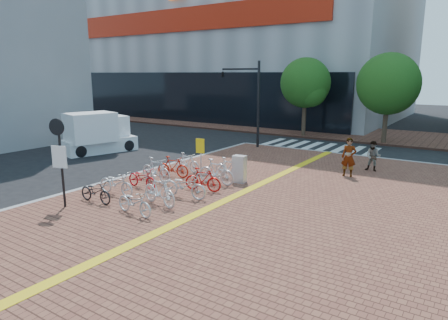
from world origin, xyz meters
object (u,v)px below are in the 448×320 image
Objects in this scene: utility_box at (239,169)px; bike_5 at (187,162)px; bike_10 at (216,172)px; bike_1 at (116,183)px; bike_4 at (173,167)px; bike_3 at (156,170)px; bike_7 at (159,191)px; traffic_light_pole at (242,88)px; bike_11 at (228,168)px; box_truck at (98,133)px; yellow_sign at (200,149)px; bike_8 at (184,186)px; notice_sign at (59,152)px; bike_6 at (135,202)px; bike_9 at (203,180)px; bike_0 at (96,192)px; bike_2 at (142,178)px; pedestrian_b at (373,156)px; pedestrian_a at (349,157)px.

bike_5 is at bearing 176.11° from utility_box.
bike_10 reaches higher than bike_5.
bike_4 is (0.02, 3.39, 0.01)m from bike_1.
bike_3 is at bearing -148.61° from utility_box.
traffic_light_pole is (-4.09, 12.46, 3.27)m from bike_7.
bike_11 is 1.34× the size of utility_box.
bike_4 is 8.88m from box_truck.
bike_11 is at bearing -73.04° from bike_4.
utility_box is 2.73m from yellow_sign.
notice_sign is (-2.95, -3.27, 1.53)m from bike_8.
bike_6 is at bearing 166.47° from bike_8.
bike_9 is at bearing -125.58° from bike_5.
bike_0 is 5.62m from bike_5.
bike_0 is at bearing -39.62° from box_truck.
bike_5 is at bearing 86.90° from notice_sign.
bike_8 is 1.16× the size of bike_11.
bike_6 is at bearing -117.85° from bike_1.
bike_2 is 3.26m from bike_5.
bike_1 is 13.02m from traffic_light_pole.
bike_8 is at bearing -137.94° from bike_5.
pedestrian_b reaches higher than bike_5.
bike_1 is at bearing 179.14° from bike_2.
pedestrian_b reaches higher than bike_7.
bike_2 is (0.04, 2.36, 0.02)m from bike_0.
bike_8 is 1.04× the size of pedestrian_a.
traffic_light_pole is at bearing 14.35° from bike_2.
pedestrian_b is at bearing 60.10° from pedestrian_a.
traffic_light_pole reaches higher than bike_7.
traffic_light_pole is (-1.79, 12.46, 3.34)m from bike_1.
bike_9 is 11.57m from box_truck.
bike_1 is at bearing -137.47° from pedestrian_a.
bike_7 is at bearing 162.27° from bike_8.
bike_3 is 1.11× the size of bike_11.
bike_2 is 0.92× the size of bike_3.
pedestrian_a is 1.11× the size of yellow_sign.
bike_7 is at bearing 4.21° from bike_6.
bike_3 reaches higher than bike_2.
bike_3 is 1.21× the size of pedestrian_b.
bike_0 is at bearing -175.53° from bike_1.
bike_3 is at bearing -147.93° from pedestrian_a.
bike_8 is 1.18× the size of bike_9.
traffic_light_pole is at bearing 12.39° from bike_8.
pedestrian_a is 5.27m from utility_box.
bike_5 is (0.02, 2.16, -0.07)m from bike_3.
box_truck is (-10.73, 7.20, 0.61)m from bike_6.
bike_4 is 0.99× the size of yellow_sign.
bike_7 is 3.75m from notice_sign.
bike_2 is 1.05× the size of bike_5.
utility_box reaches higher than bike_1.
utility_box is at bearing -18.93° from bike_8.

